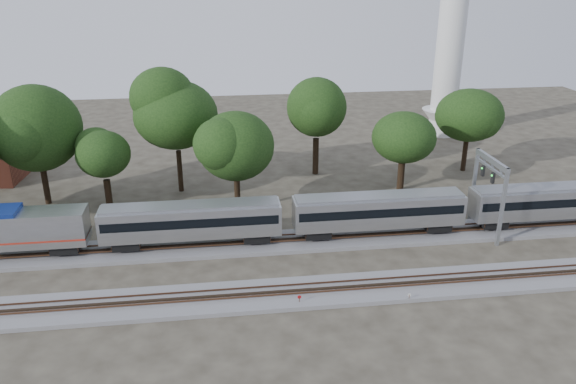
% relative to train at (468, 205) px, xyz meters
% --- Properties ---
extents(ground, '(160.00, 160.00, 0.00)m').
position_rel_train_xyz_m(ground, '(-22.33, -6.00, -3.27)').
color(ground, '#383328').
rests_on(ground, ground).
extents(track_far, '(160.00, 5.00, 0.73)m').
position_rel_train_xyz_m(track_far, '(-22.33, -0.00, -3.07)').
color(track_far, slate).
rests_on(track_far, ground).
extents(track_near, '(160.00, 5.00, 0.73)m').
position_rel_train_xyz_m(track_near, '(-22.33, -10.00, -3.07)').
color(track_near, slate).
rests_on(track_near, ground).
extents(train, '(112.11, 3.20, 4.72)m').
position_rel_train_xyz_m(train, '(0.00, 0.00, 0.00)').
color(train, '#B9BCC1').
rests_on(train, ground).
extents(switch_stand_red, '(0.32, 0.06, 1.02)m').
position_rel_train_xyz_m(switch_stand_red, '(-19.87, -11.66, -2.63)').
color(switch_stand_red, '#512D19').
rests_on(switch_stand_red, ground).
extents(switch_stand_white, '(0.28, 0.05, 0.88)m').
position_rel_train_xyz_m(switch_stand_white, '(-10.48, -12.39, -2.71)').
color(switch_stand_white, '#512D19').
rests_on(switch_stand_white, ground).
extents(switch_lever, '(0.54, 0.37, 0.30)m').
position_rel_train_xyz_m(switch_lever, '(-17.50, -11.26, -3.12)').
color(switch_lever, '#512D19').
rests_on(switch_lever, ground).
extents(signal_gantry, '(0.59, 6.93, 8.43)m').
position_rel_train_xyz_m(signal_gantry, '(2.02, -0.00, 2.87)').
color(signal_gantry, gray).
rests_on(signal_gantry, ground).
extents(tree_1, '(9.56, 9.56, 13.48)m').
position_rel_train_xyz_m(tree_1, '(-46.86, 14.52, 6.12)').
color(tree_1, black).
rests_on(tree_1, ground).
extents(tree_2, '(6.97, 6.97, 9.83)m').
position_rel_train_xyz_m(tree_2, '(-39.12, 11.65, 3.56)').
color(tree_2, black).
rests_on(tree_2, ground).
extents(tree_3, '(10.16, 10.16, 14.33)m').
position_rel_train_xyz_m(tree_3, '(-30.97, 16.52, 6.71)').
color(tree_3, black).
rests_on(tree_3, ground).
extents(tree_4, '(8.08, 8.08, 11.39)m').
position_rel_train_xyz_m(tree_4, '(-24.06, 9.25, 4.66)').
color(tree_4, black).
rests_on(tree_4, ground).
extents(tree_5, '(9.56, 9.56, 13.48)m').
position_rel_train_xyz_m(tree_5, '(-12.71, 20.71, 6.12)').
color(tree_5, black).
rests_on(tree_5, ground).
extents(tree_6, '(7.18, 7.18, 10.12)m').
position_rel_train_xyz_m(tree_6, '(-2.98, 13.12, 3.76)').
color(tree_6, black).
rests_on(tree_6, ground).
extents(tree_7, '(8.12, 8.12, 11.45)m').
position_rel_train_xyz_m(tree_7, '(8.23, 19.23, 4.70)').
color(tree_7, black).
rests_on(tree_7, ground).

